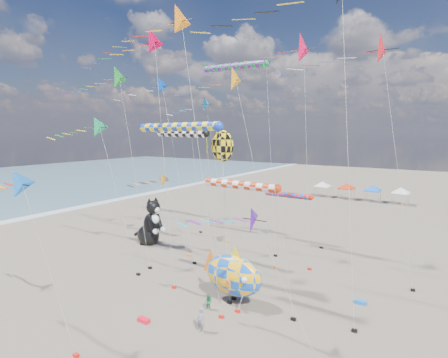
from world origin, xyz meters
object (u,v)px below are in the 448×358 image
fish_inflatable (233,275)px  child_blue (240,293)px  cat_inflatable (150,221)px  person_adult (201,320)px  child_green (209,303)px

fish_inflatable → child_blue: size_ratio=6.16×
cat_inflatable → person_adult: bearing=-28.5°
fish_inflatable → person_adult: fish_inflatable is taller
child_green → child_blue: 3.10m
cat_inflatable → child_blue: 17.71m
fish_inflatable → child_green: size_ratio=5.43×
child_blue → child_green: bearing=-173.6°
person_adult → child_blue: person_adult is taller
fish_inflatable → cat_inflatable: bearing=156.0°
child_blue → person_adult: bearing=-150.4°
child_green → person_adult: bearing=-71.5°
child_green → cat_inflatable: bearing=141.9°
cat_inflatable → person_adult: size_ratio=3.34×
fish_inflatable → child_blue: bearing=82.4°
fish_inflatable → person_adult: bearing=-86.0°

